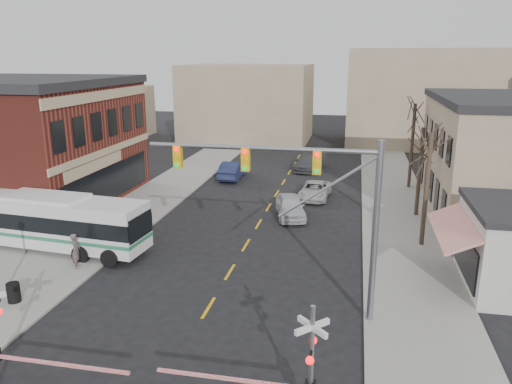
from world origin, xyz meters
TOP-DOWN VIEW (x-y plane):
  - ground at (0.00, 0.00)m, footprint 160.00×160.00m
  - sidewalk_west at (-9.50, 20.00)m, footprint 5.00×60.00m
  - sidewalk_east at (9.50, 20.00)m, footprint 5.00×60.00m
  - tree_east_a at (10.50, 12.00)m, footprint 0.28×0.28m
  - tree_east_b at (10.80, 18.00)m, footprint 0.28×0.28m
  - tree_east_c at (11.00, 26.00)m, footprint 0.28×0.28m
  - transit_bus at (-11.38, 7.11)m, footprint 12.56×3.84m
  - traffic_signal_mast at (4.52, 2.24)m, footprint 9.87×0.30m
  - rr_crossing_west at (-5.35, -4.69)m, footprint 5.60×1.36m
  - rr_crossing_east at (4.82, -4.33)m, footprint 5.60×1.36m
  - trash_bin at (-8.99, 0.60)m, footprint 0.60×0.60m
  - car_a at (1.92, 16.02)m, footprint 2.96×5.03m
  - car_b at (-4.93, 26.42)m, footprint 1.77×4.99m
  - car_c at (3.25, 21.22)m, footprint 2.54×4.90m
  - car_d at (1.74, 31.62)m, footprint 3.07×5.78m
  - pedestrian_near at (-8.19, 4.71)m, footprint 0.68×0.82m
  - pedestrian_far at (-10.10, 8.05)m, footprint 1.03×1.06m

SIDE VIEW (x-z plane):
  - ground at x=0.00m, z-range 0.00..0.00m
  - sidewalk_west at x=-9.50m, z-range 0.00..0.12m
  - sidewalk_east at x=9.50m, z-range 0.00..0.12m
  - trash_bin at x=-8.99m, z-range 0.12..1.05m
  - car_c at x=3.25m, z-range 0.00..1.32m
  - car_d at x=1.74m, z-range 0.00..1.60m
  - car_a at x=1.92m, z-range 0.00..1.61m
  - car_b at x=-4.93m, z-range 0.00..1.64m
  - pedestrian_far at x=-10.10m, z-range 0.12..1.85m
  - pedestrian_near at x=-8.19m, z-range 0.12..2.06m
  - transit_bus at x=-11.38m, z-range 0.21..3.39m
  - rr_crossing_west at x=-5.35m, z-range -0.03..3.97m
  - rr_crossing_east at x=4.82m, z-range -0.03..3.97m
  - tree_east_b at x=10.80m, z-range 0.12..6.42m
  - tree_east_a at x=10.50m, z-range 0.12..6.87m
  - tree_east_c at x=11.00m, z-range 0.12..7.32m
  - traffic_signal_mast at x=4.52m, z-range 1.73..9.73m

